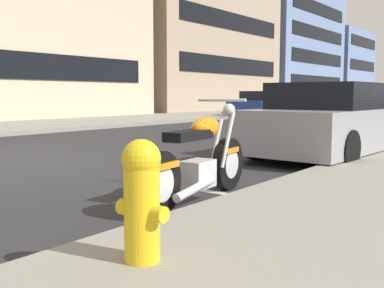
% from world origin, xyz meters
% --- Properties ---
extents(ground_plane, '(260.00, 260.00, 0.00)m').
position_xyz_m(ground_plane, '(0.00, 0.00, 0.00)').
color(ground_plane, '#28282B').
extents(sidewalk_far_curb, '(120.00, 5.00, 0.14)m').
position_xyz_m(sidewalk_far_curb, '(12.00, 7.11, 0.07)').
color(sidewalk_far_curb, gray).
rests_on(sidewalk_far_curb, ground).
extents(parking_stall_stripe, '(0.12, 2.20, 0.01)m').
position_xyz_m(parking_stall_stripe, '(0.00, -4.01, 0.00)').
color(parking_stall_stripe, silver).
rests_on(parking_stall_stripe, ground).
extents(parked_motorcycle, '(2.11, 0.63, 1.11)m').
position_xyz_m(parked_motorcycle, '(-0.46, -4.32, 0.43)').
color(parked_motorcycle, black).
rests_on(parked_motorcycle, ground).
extents(parked_car_mid_block, '(4.60, 2.03, 1.37)m').
position_xyz_m(parked_car_mid_block, '(4.16, -4.13, 0.65)').
color(parked_car_mid_block, gray).
rests_on(parked_car_mid_block, ground).
extents(car_opposite_curb, '(4.17, 2.16, 1.33)m').
position_xyz_m(car_opposite_curb, '(16.33, 4.05, 0.63)').
color(car_opposite_curb, navy).
rests_on(car_opposite_curb, ground).
extents(fire_hydrant, '(0.24, 0.36, 0.75)m').
position_xyz_m(fire_hydrant, '(-2.47, -5.36, 0.54)').
color(fire_hydrant, gold).
rests_on(fire_hydrant, sidewalk_near_curb).
extents(townhouse_near_left, '(13.64, 11.48, 13.94)m').
position_xyz_m(townhouse_near_left, '(22.11, 15.12, 6.97)').
color(townhouse_near_left, tan).
rests_on(townhouse_near_left, ground).
extents(townhouse_behind_pole, '(13.53, 9.48, 10.51)m').
position_xyz_m(townhouse_behind_pole, '(36.73, 14.11, 5.25)').
color(townhouse_behind_pole, '#6B84B2').
rests_on(townhouse_behind_pole, ground).
extents(townhouse_mid_block, '(10.13, 8.85, 8.38)m').
position_xyz_m(townhouse_mid_block, '(49.74, 13.80, 4.19)').
color(townhouse_mid_block, '#6B84B2').
rests_on(townhouse_mid_block, ground).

